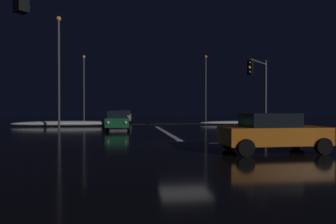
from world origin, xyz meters
name	(u,v)px	position (x,y,z in m)	size (l,w,h in m)	color
ground	(185,145)	(0.00, 0.00, -0.05)	(120.00, 120.00, 0.10)	black
stop_line_north	(165,132)	(0.00, 7.85, 0.00)	(0.35, 13.41, 0.01)	white
centre_line_ns	(152,124)	(0.00, 19.45, 0.00)	(22.00, 0.15, 0.01)	yellow
crosswalk_bar_east	(330,141)	(7.95, 0.00, 0.00)	(13.41, 0.40, 0.01)	white
snow_bank_left_curb	(69,124)	(-8.65, 16.42, 0.27)	(11.08, 1.50, 0.54)	white
snow_bank_right_curb	(231,123)	(8.65, 17.37, 0.20)	(7.22, 1.50, 0.40)	white
sedan_green	(118,120)	(-3.63, 10.22, 0.80)	(2.02, 4.33, 1.57)	#14512D
sedan_silver	(119,118)	(-3.66, 16.96, 0.80)	(2.02, 4.33, 1.57)	#B7B7BC
sedan_gray	(124,116)	(-3.26, 23.04, 0.80)	(2.02, 4.33, 1.57)	slate
sedan_white	(125,115)	(-3.17, 28.48, 0.80)	(2.02, 4.33, 1.57)	silver
sedan_orange_crossing	(273,132)	(2.95, -3.35, 0.80)	(4.33, 2.02, 1.57)	#C66014
traffic_signal_ne	(259,81)	(7.22, 7.22, 3.86)	(2.61, 2.61, 5.65)	#4C4C51
streetlamp_left_far	(84,83)	(-8.95, 29.45, 5.39)	(0.44, 0.44, 9.39)	#424247
streetlamp_left_near	(59,65)	(-8.95, 13.45, 5.74)	(0.44, 0.44, 10.08)	#424247
streetlamp_right_far	(206,83)	(8.95, 29.45, 5.62)	(0.44, 0.44, 9.84)	#424247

